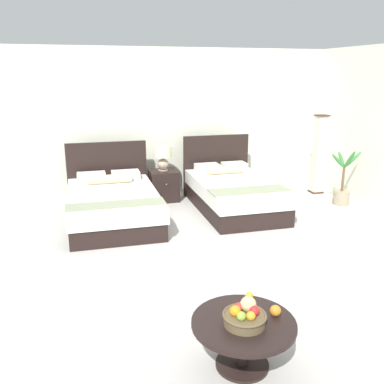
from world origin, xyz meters
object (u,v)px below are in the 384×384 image
loose_orange (275,311)px  loose_apple (249,296)px  potted_palm (342,189)px  nightstand (164,185)px  bed_near_corner (233,192)px  floor_lamp_corner (319,155)px  coffee_table (243,332)px  bed_near_window (113,203)px  fruit_bowl (245,316)px  table_lamp (163,156)px

loose_orange → loose_apple: bearing=109.9°
loose_orange → potted_palm: potted_palm is taller
nightstand → bed_near_corner: bearing=-39.1°
floor_lamp_corner → potted_palm: (0.02, -0.79, -0.48)m
loose_apple → potted_palm: bearing=45.7°
coffee_table → loose_orange: 0.30m
bed_near_window → nightstand: bearing=39.8°
nightstand → floor_lamp_corner: 3.00m
fruit_bowl → coffee_table: bearing=79.2°
nightstand → loose_apple: nightstand is taller
loose_apple → coffee_table: bearing=-120.4°
nightstand → loose_apple: 4.30m
bed_near_corner → potted_palm: bed_near_corner is taller
nightstand → table_lamp: (0.00, 0.02, 0.54)m
loose_apple → floor_lamp_corner: floor_lamp_corner is taller
table_lamp → potted_palm: bearing=-20.4°
coffee_table → loose_orange: size_ratio=9.17×
loose_apple → potted_palm: size_ratio=0.07×
potted_palm → bed_near_corner: bearing=172.5°
nightstand → table_lamp: 0.54m
coffee_table → floor_lamp_corner: floor_lamp_corner is taller
nightstand → potted_palm: bearing=-20.1°
bed_near_window → coffee_table: size_ratio=2.70×
table_lamp → loose_orange: 4.61m
loose_apple → loose_orange: loose_orange is taller
bed_near_corner → coffee_table: 3.99m
nightstand → coffee_table: bearing=-94.2°
table_lamp → loose_orange: (-0.07, -4.59, -0.37)m
bed_near_window → coffee_table: bearing=-80.2°
nightstand → loose_apple: bearing=-92.3°
coffee_table → nightstand: bearing=85.8°
floor_lamp_corner → potted_palm: 0.92m
coffee_table → floor_lamp_corner: (3.28, 4.28, 0.44)m
bed_near_window → floor_lamp_corner: (3.93, 0.53, 0.47)m
table_lamp → potted_palm: potted_palm is taller
fruit_bowl → table_lamp: bearing=85.8°
bed_near_window → potted_palm: (3.95, -0.26, -0.00)m
fruit_bowl → floor_lamp_corner: 5.43m
loose_orange → potted_palm: bearing=49.0°
bed_near_corner → potted_palm: 1.96m
bed_near_corner → fruit_bowl: bearing=-109.8°
bed_near_window → bed_near_corner: bed_near_corner is taller
fruit_bowl → floor_lamp_corner: (3.29, 4.32, 0.27)m
coffee_table → loose_apple: loose_apple is taller
loose_apple → floor_lamp_corner: bearing=52.1°
bed_near_corner → table_lamp: bearing=140.2°
table_lamp → floor_lamp_corner: bearing=-6.1°
table_lamp → loose_apple: 4.34m
loose_orange → potted_palm: 4.63m
table_lamp → floor_lamp_corner: size_ratio=0.29×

